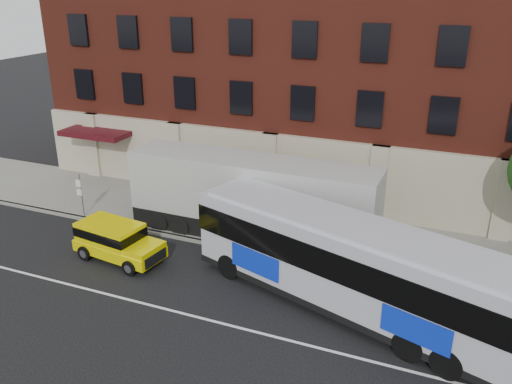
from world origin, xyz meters
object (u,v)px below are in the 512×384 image
at_px(shipping_container, 251,200).
at_px(city_bus, 351,263).
at_px(sign_pole, 81,193).
at_px(yellow_suv, 115,239).

bearing_deg(shipping_container, city_bus, -35.99).
bearing_deg(city_bus, sign_pole, 169.06).
bearing_deg(sign_pole, shipping_container, 8.34).
relative_size(city_bus, shipping_container, 1.11).
bearing_deg(sign_pole, yellow_suv, -34.47).
bearing_deg(yellow_suv, city_bus, 0.18).
distance_m(city_bus, yellow_suv, 10.83).
bearing_deg(city_bus, shipping_container, 144.01).
distance_m(sign_pole, city_bus, 15.37).
bearing_deg(sign_pole, city_bus, -10.94).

